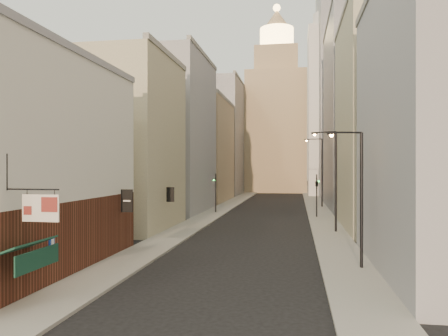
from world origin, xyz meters
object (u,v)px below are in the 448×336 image
Objects in this scene: clock_tower at (277,118)px; streetlamp_mid at (333,175)px; traffic_light_left at (216,187)px; traffic_light_right at (317,185)px; streetlamp_near at (358,191)px; streetlamp_far at (320,168)px; white_tower at (328,104)px.

clock_tower is 4.99× the size of streetlamp_mid.
traffic_light_left is 1.00× the size of traffic_light_right.
traffic_light_right is at bearing 79.08° from streetlamp_near.
traffic_light_left is at bearing 157.28° from streetlamp_mid.
traffic_light_right is (6.93, -54.33, -13.85)m from clock_tower.
streetlamp_far is at bearing -100.79° from traffic_light_right.
clock_tower reaches higher than traffic_light_left.
traffic_light_left is (-13.43, 28.42, -1.11)m from streetlamp_near.
white_tower is 4.61× the size of streetlamp_mid.
white_tower is 67.22m from streetlamp_near.
clock_tower is at bearing -88.85° from traffic_light_right.
streetlamp_mid is (7.86, -65.54, -12.50)m from clock_tower.
streetlamp_far is (0.17, 24.61, 0.54)m from streetlamp_mid.
streetlamp_near is 38.74m from streetlamp_far.
clock_tower is at bearing 128.16° from white_tower.
streetlamp_far is at bearing 76.57° from streetlamp_near.
white_tower is 43.16m from traffic_light_right.
streetlamp_near is at bearing -84.22° from clock_tower.
streetlamp_near is (8.06, -79.65, -13.18)m from clock_tower.
streetlamp_mid is 19.57m from traffic_light_left.
streetlamp_far reaches higher than traffic_light_right.
clock_tower is 4.51× the size of streetlamp_far.
streetlamp_mid reaches higher than traffic_light_right.
streetlamp_near is (-2.94, -65.65, -14.15)m from white_tower.
streetlamp_mid is at bearing -83.16° from clock_tower.
streetlamp_far is 1.99× the size of traffic_light_left.
traffic_light_left is 12.69m from traffic_light_right.
streetlamp_mid is (-3.14, -51.54, -13.47)m from white_tower.
traffic_light_left is at bearing -20.29° from traffic_light_right.
streetlamp_near is at bearing -80.73° from streetlamp_far.
streetlamp_mid is at bearing -93.49° from white_tower.
streetlamp_far is at bearing -78.91° from clock_tower.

